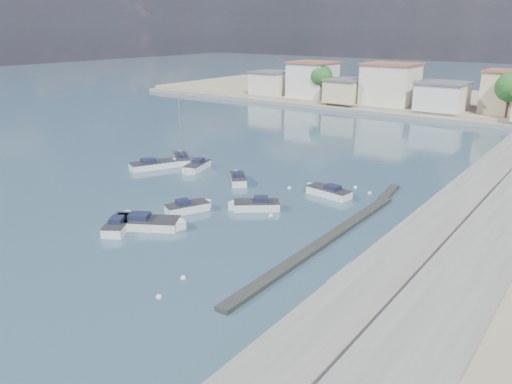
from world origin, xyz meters
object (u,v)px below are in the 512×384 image
motorboat_c (327,192)px  motorboat_h (150,224)px  motorboat_d (254,206)px  motorboat_a (120,224)px  motorboat_b (189,207)px  motorboat_e (155,165)px  sailboat (181,158)px  motorboat_g (196,167)px  motorboat_f (238,179)px

motorboat_c → motorboat_h: (-8.25, -17.05, -0.00)m
motorboat_d → motorboat_h: bearing=-117.0°
motorboat_a → motorboat_b: size_ratio=1.02×
motorboat_e → sailboat: size_ratio=0.67×
motorboat_a → motorboat_g: 19.15m
motorboat_d → sailboat: sailboat is taller
motorboat_b → motorboat_h: (0.05, -5.05, 0.00)m
motorboat_b → motorboat_h: bearing=-89.4°
motorboat_b → motorboat_f: 10.39m
motorboat_c → motorboat_g: 17.68m
motorboat_g → motorboat_h: same height
motorboat_b → motorboat_h: same height
motorboat_h → motorboat_g: bearing=120.4°
motorboat_c → motorboat_d: same height
motorboat_a → sailboat: sailboat is taller
motorboat_a → motorboat_f: bearing=90.6°
motorboat_b → motorboat_h: 5.05m
motorboat_b → motorboat_e: bearing=148.6°
motorboat_a → motorboat_d: (6.65, 10.75, -0.00)m
motorboat_g → sailboat: bearing=156.6°
motorboat_e → motorboat_g: 5.32m
motorboat_f → motorboat_h: 15.38m
motorboat_c → motorboat_f: (-10.43, -1.83, -0.00)m
motorboat_b → motorboat_c: same height
motorboat_d → sailboat: (-18.44, 8.81, 0.05)m
motorboat_a → motorboat_e: bearing=128.5°
motorboat_e → motorboat_h: size_ratio=0.98×
motorboat_f → sailboat: sailboat is taller
motorboat_h → motorboat_c: bearing=64.2°
motorboat_c → sailboat: size_ratio=0.59×
motorboat_b → motorboat_f: (-2.13, 10.17, 0.00)m
motorboat_c → motorboat_e: (-22.41, -3.38, -0.00)m
motorboat_e → motorboat_c: bearing=8.6°
motorboat_b → motorboat_g: size_ratio=0.88×
motorboat_d → motorboat_h: size_ratio=0.74×
sailboat → motorboat_e: bearing=-95.0°
motorboat_a → motorboat_f: (-0.18, 16.85, -0.00)m
motorboat_a → motorboat_f: same height
motorboat_e → motorboat_f: size_ratio=1.49×
motorboat_g → motorboat_e: bearing=-153.5°
motorboat_b → motorboat_c: bearing=55.3°
motorboat_a → motorboat_c: same height
motorboat_b → motorboat_g: 14.43m
motorboat_c → motorboat_e: same height
motorboat_c → sailboat: sailboat is taller
motorboat_f → motorboat_h: same height
motorboat_g → motorboat_h: bearing=-59.6°
motorboat_b → sailboat: (-13.74, 12.89, 0.05)m
motorboat_b → motorboat_e: 16.53m
motorboat_c → motorboat_f: size_ratio=1.32×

